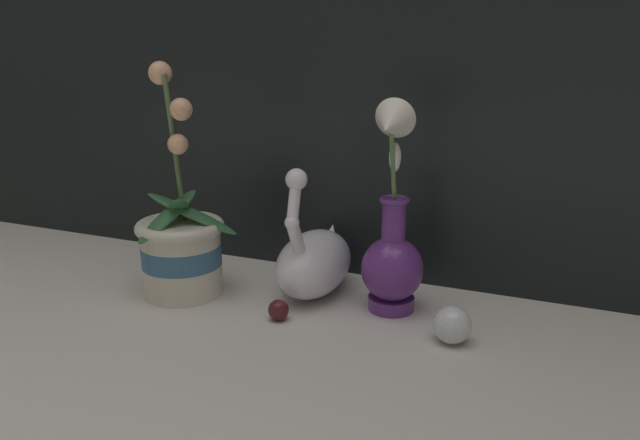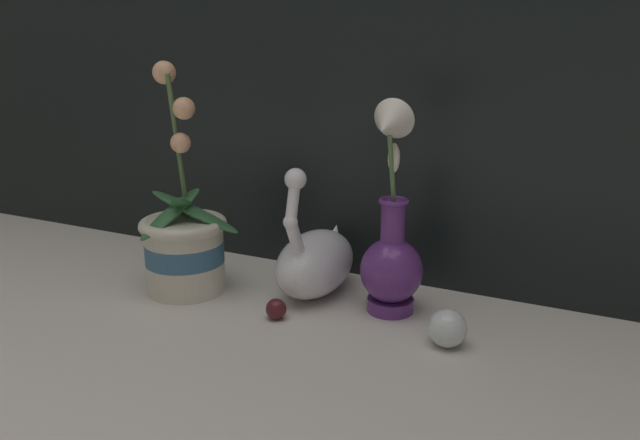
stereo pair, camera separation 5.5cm
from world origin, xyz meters
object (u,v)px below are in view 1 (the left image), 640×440
at_px(orchid_potted_plant, 181,246).
at_px(glass_sphere, 452,325).
at_px(swan_figurine, 315,260).
at_px(blue_vase, 392,248).

height_order(orchid_potted_plant, glass_sphere, orchid_potted_plant).
height_order(swan_figurine, glass_sphere, swan_figurine).
bearing_deg(swan_figurine, glass_sphere, -20.06).
xyz_separation_m(blue_vase, glass_sphere, (0.11, -0.07, -0.08)).
height_order(orchid_potted_plant, swan_figurine, orchid_potted_plant).
relative_size(swan_figurine, blue_vase, 0.68).
distance_m(orchid_potted_plant, blue_vase, 0.35).
xyz_separation_m(orchid_potted_plant, blue_vase, (0.34, 0.07, 0.02)).
bearing_deg(swan_figurine, blue_vase, -7.69).
xyz_separation_m(orchid_potted_plant, swan_figurine, (0.20, 0.09, -0.03)).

